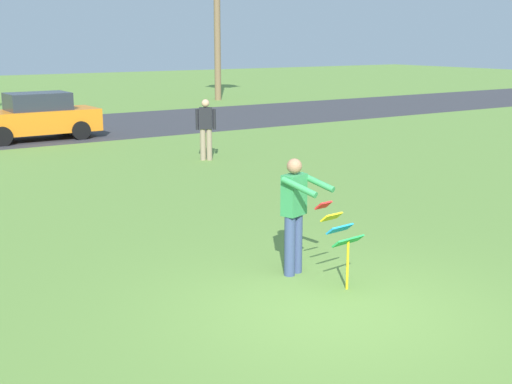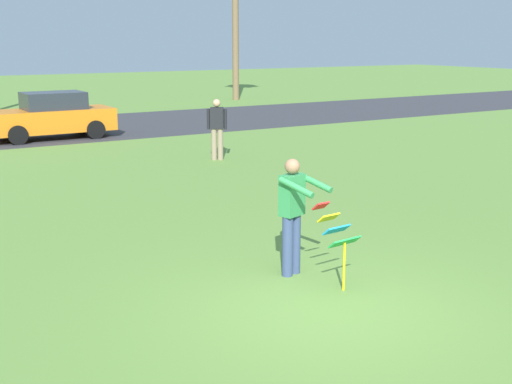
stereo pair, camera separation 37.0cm
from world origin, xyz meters
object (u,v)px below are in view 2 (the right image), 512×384
Objects in this scene: parked_car_orange at (51,116)px; person_walker_near at (217,127)px; person_kite_flyer at (293,212)px; kite_held at (336,233)px.

person_walker_near reaches higher than parked_car_orange.
parked_car_orange is (0.67, 15.75, -0.18)m from person_kite_flyer.
parked_car_orange is 7.25m from person_walker_near.
person_walker_near is (3.38, 9.85, 0.14)m from kite_held.
person_walker_near is at bearing 71.08° from kite_held.
person_kite_flyer is 0.79m from kite_held.
parked_car_orange is 2.44× the size of person_walker_near.
person_kite_flyer is 1.00× the size of person_walker_near.
parked_car_orange reaches higher than kite_held.
person_walker_near is at bearing -66.18° from parked_car_orange.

